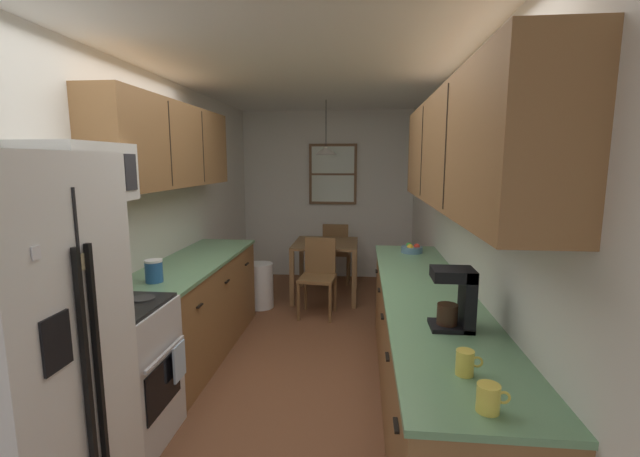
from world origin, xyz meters
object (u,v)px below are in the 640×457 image
at_px(dining_table, 326,251).
at_px(storage_canister, 154,271).
at_px(trash_bin, 260,285).
at_px(mug_spare, 465,363).
at_px(dining_chair_far, 336,250).
at_px(fruit_bowl, 412,249).
at_px(microwave_over_range, 80,173).
at_px(coffee_maker, 458,298).
at_px(refrigerator, 17,362).
at_px(dining_chair_near, 318,273).
at_px(stove_range, 114,374).
at_px(mug_by_coffeemaker, 489,398).

relative_size(dining_table, storage_canister, 5.22).
height_order(trash_bin, mug_spare, mug_spare).
bearing_deg(mug_spare, trash_bin, 117.38).
bearing_deg(dining_chair_far, fruit_bowl, -65.91).
bearing_deg(storage_canister, trash_bin, 81.60).
height_order(microwave_over_range, coffee_maker, microwave_over_range).
bearing_deg(storage_canister, microwave_over_range, -100.42).
bearing_deg(microwave_over_range, storage_canister, 79.58).
relative_size(microwave_over_range, dining_chair_far, 0.70).
xyz_separation_m(dining_chair_far, coffee_maker, (0.89, -3.87, 0.57)).
distance_m(refrigerator, coffee_maker, 2.12).
bearing_deg(trash_bin, fruit_bowl, -24.55).
bearing_deg(refrigerator, dining_table, 74.93).
bearing_deg(microwave_over_range, dining_chair_far, 71.35).
distance_m(refrigerator, mug_spare, 1.95).
bearing_deg(dining_chair_near, coffee_maker, -68.49).
bearing_deg(dining_chair_near, dining_chair_far, 84.48).
bearing_deg(fruit_bowl, stove_range, -137.88).
xyz_separation_m(coffee_maker, mug_by_coffeemaker, (-0.05, -0.78, -0.12)).
bearing_deg(mug_spare, mug_by_coffeemaker, -85.73).
height_order(dining_table, dining_chair_near, dining_chair_near).
xyz_separation_m(refrigerator, trash_bin, (0.27, 3.35, -0.64)).
height_order(microwave_over_range, trash_bin, microwave_over_range).
height_order(dining_chair_near, mug_by_coffeemaker, mug_by_coffeemaker).
xyz_separation_m(dining_chair_far, fruit_bowl, (0.87, -1.94, 0.44)).
relative_size(stove_range, dining_chair_far, 1.22).
distance_m(stove_range, trash_bin, 2.64).
height_order(refrigerator, dining_table, refrigerator).
xyz_separation_m(storage_canister, mug_spare, (1.97, -1.20, -0.03)).
bearing_deg(stove_range, dining_chair_near, 67.27).
bearing_deg(dining_table, microwave_over_range, -110.66).
bearing_deg(storage_canister, coffee_maker, -18.66).
bearing_deg(stove_range, refrigerator, -87.90).
bearing_deg(microwave_over_range, stove_range, -0.03).
xyz_separation_m(stove_range, dining_chair_far, (1.16, 3.77, 0.03)).
relative_size(microwave_over_range, trash_bin, 1.14).
height_order(microwave_over_range, dining_chair_far, microwave_over_range).
relative_size(dining_chair_near, fruit_bowl, 4.32).
xyz_separation_m(dining_chair_far, mug_spare, (0.81, -4.38, 0.45)).
bearing_deg(refrigerator, mug_spare, 3.34).
bearing_deg(dining_chair_near, trash_bin, 168.03).
xyz_separation_m(refrigerator, dining_chair_far, (1.13, 4.49, -0.42)).
bearing_deg(dining_chair_far, storage_canister, -110.10).
distance_m(refrigerator, dining_chair_near, 3.37).
xyz_separation_m(dining_table, fruit_bowl, (0.96, -1.28, 0.32)).
bearing_deg(dining_table, trash_bin, -147.14).
distance_m(refrigerator, storage_canister, 1.32).
relative_size(refrigerator, stove_range, 1.67).
distance_m(refrigerator, stove_range, 0.85).
bearing_deg(microwave_over_range, mug_spare, -16.44).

